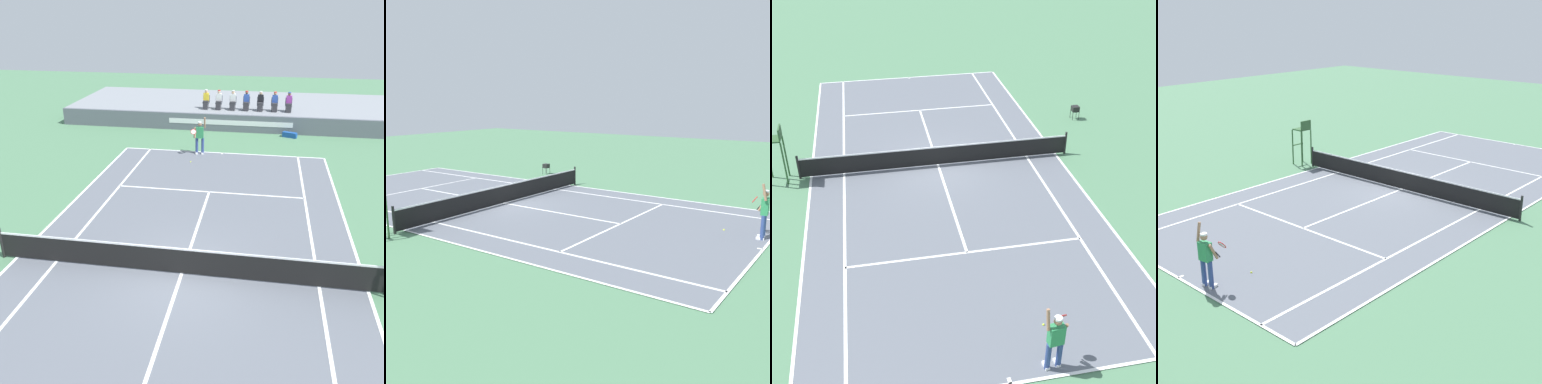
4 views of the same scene
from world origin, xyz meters
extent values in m
plane|color=#4C7A56|center=(0.00, 0.00, 0.00)|extent=(80.00, 80.00, 0.00)
cube|color=slate|center=(0.00, 0.00, 0.01)|extent=(10.98, 23.78, 0.02)
cube|color=white|center=(0.00, 11.89, 0.02)|extent=(10.98, 0.10, 0.01)
cube|color=white|center=(0.00, -11.89, 0.02)|extent=(10.98, 0.10, 0.01)
cube|color=white|center=(-5.49, 0.00, 0.02)|extent=(0.10, 23.78, 0.01)
cube|color=white|center=(5.49, 0.00, 0.02)|extent=(0.10, 23.78, 0.01)
cube|color=white|center=(-4.11, 0.00, 0.02)|extent=(0.10, 23.78, 0.01)
cube|color=white|center=(4.11, 0.00, 0.02)|extent=(0.10, 23.78, 0.01)
cube|color=white|center=(0.00, 6.40, 0.02)|extent=(8.22, 0.10, 0.01)
cube|color=white|center=(0.00, -6.40, 0.02)|extent=(8.22, 0.10, 0.01)
cube|color=white|center=(0.00, 0.00, 0.02)|extent=(0.10, 12.80, 0.01)
cube|color=white|center=(0.00, 11.79, 0.02)|extent=(0.10, 0.20, 0.01)
cube|color=white|center=(0.00, -11.79, 0.02)|extent=(0.10, 0.20, 0.01)
cylinder|color=black|center=(-5.94, 0.00, 0.54)|extent=(0.10, 0.10, 1.07)
cylinder|color=black|center=(5.94, 0.00, 0.54)|extent=(0.10, 0.10, 1.07)
cube|color=black|center=(0.00, 0.00, 0.48)|extent=(11.78, 0.02, 0.84)
cube|color=white|center=(0.00, 0.00, 0.90)|extent=(11.78, 0.03, 0.06)
cylinder|color=navy|center=(-1.06, 11.60, 0.46)|extent=(0.15, 0.15, 0.92)
cylinder|color=navy|center=(-1.38, 11.56, 0.46)|extent=(0.15, 0.15, 0.92)
cube|color=white|center=(-1.06, 11.54, 0.05)|extent=(0.15, 0.29, 0.10)
cube|color=white|center=(-1.37, 11.50, 0.05)|extent=(0.15, 0.29, 0.10)
cube|color=#2D8C51|center=(-1.22, 11.58, 1.22)|extent=(0.42, 0.28, 0.60)
sphere|color=#A37556|center=(-1.22, 11.58, 1.69)|extent=(0.22, 0.22, 0.22)
cylinder|color=white|center=(-1.22, 11.58, 1.78)|extent=(0.21, 0.21, 0.06)
cylinder|color=#A37556|center=(-0.96, 11.58, 1.78)|extent=(0.11, 0.22, 0.61)
cylinder|color=#A37556|center=(-1.47, 11.45, 1.24)|extent=(0.12, 0.33, 0.56)
cylinder|color=black|center=(-1.50, 11.33, 1.11)|extent=(0.06, 0.19, 0.25)
torus|color=red|center=(-1.50, 11.15, 1.37)|extent=(0.32, 0.22, 0.26)
cylinder|color=silver|center=(-1.50, 11.15, 1.37)|extent=(0.29, 0.19, 0.22)
sphere|color=#D1E533|center=(-1.48, 10.12, 0.03)|extent=(0.07, 0.07, 0.07)
cylinder|color=#2D562D|center=(7.11, 0.35, 0.95)|extent=(0.07, 0.07, 1.90)
cylinder|color=#2D562D|center=(7.11, -0.35, 0.95)|extent=(0.07, 0.07, 1.90)
cylinder|color=#2D562D|center=(6.41, 0.35, 0.95)|extent=(0.07, 0.07, 1.90)
cylinder|color=#2D562D|center=(6.41, -0.35, 0.95)|extent=(0.07, 0.07, 1.90)
cube|color=#2D562D|center=(6.76, 0.00, 1.93)|extent=(0.70, 0.70, 0.06)
cube|color=#2D562D|center=(6.41, 0.00, 2.20)|extent=(0.06, 0.70, 0.48)
cube|color=#2D562D|center=(7.07, 0.00, 1.04)|extent=(0.10, 0.70, 0.04)
camera|label=1|loc=(2.20, -10.99, 7.67)|focal=40.56mm
camera|label=2|loc=(15.35, 14.84, 5.01)|focal=41.83mm
camera|label=3|loc=(2.88, 20.18, 11.10)|focal=48.62mm
camera|label=4|loc=(-14.51, 19.90, 8.24)|focal=51.30mm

